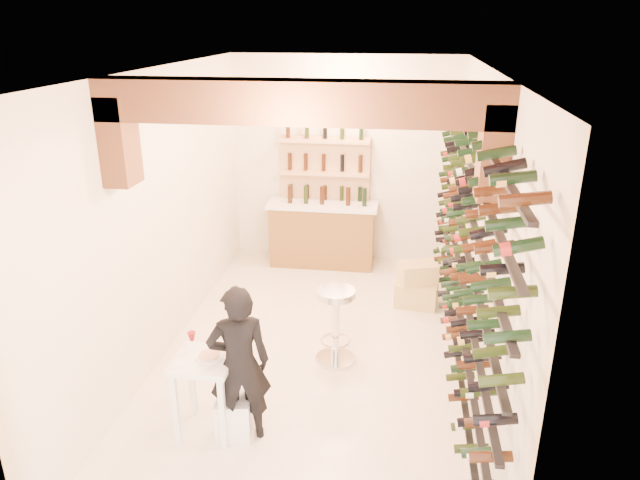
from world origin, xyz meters
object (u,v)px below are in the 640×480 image
Objects in this scene: tasting_table at (204,371)px; crate_lower at (416,294)px; back_counter at (322,232)px; chrome_barstool at (336,320)px; wine_rack at (460,235)px; white_stool at (234,416)px; person at (239,364)px.

crate_lower is (1.98, 2.90, -0.48)m from tasting_table.
back_counter is 1.91× the size of chrome_barstool.
chrome_barstool is at bearing -173.95° from wine_rack.
wine_rack is 1.66m from chrome_barstool.
white_stool is (-2.08, -1.54, -1.35)m from wine_rack.
white_stool is at bearing -120.30° from crate_lower.
chrome_barstool reaches higher than crate_lower.
wine_rack is 3.38m from back_counter.
person is (-2.00, -1.54, -0.78)m from wine_rack.
crate_lower is at bearing -138.32° from person.
wine_rack reaches higher than back_counter.
back_counter is 4.20m from person.
white_stool is 0.71× the size of crate_lower.
wine_rack is 2.64m from person.
person reaches higher than back_counter.
chrome_barstool is at bearing 60.68° from white_stool.
tasting_table reaches higher than white_stool.
white_stool is (0.27, -0.03, -0.45)m from tasting_table.
tasting_table is at bearing -127.56° from chrome_barstool.
chrome_barstool is (1.05, 1.37, -0.13)m from tasting_table.
wine_rack is at bearing 36.49° from white_stool.
wine_rack is 2.93m from tasting_table.
wine_rack reaches higher than chrome_barstool.
chrome_barstool is at bearing -135.97° from person.
crate_lower is (0.93, 1.53, -0.35)m from chrome_barstool.
wine_rack reaches higher than tasting_table.
person is at bearing -116.78° from chrome_barstool.
back_counter reaches higher than tasting_table.
person is at bearing -92.28° from back_counter.
person is at bearing -5.88° from tasting_table.
person is 3.41m from crate_lower.
chrome_barstool is (0.54, -2.78, -0.02)m from back_counter.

